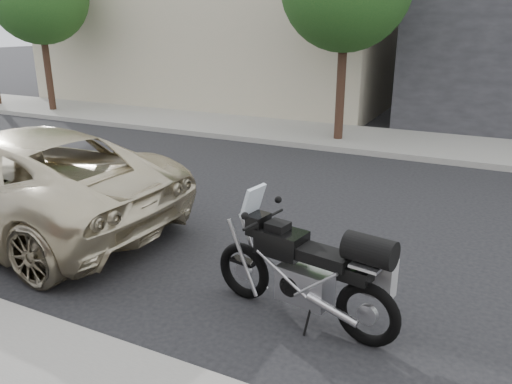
% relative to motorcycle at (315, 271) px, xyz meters
% --- Properties ---
extents(ground, '(120.00, 120.00, 0.00)m').
position_rel_motorcycle_xyz_m(ground, '(0.43, -2.60, -0.64)').
color(ground, black).
rests_on(ground, ground).
extents(far_sidewalk, '(44.00, 3.00, 0.15)m').
position_rel_motorcycle_xyz_m(far_sidewalk, '(0.43, -9.10, -0.56)').
color(far_sidewalk, gray).
rests_on(far_sidewalk, ground).
extents(far_building_cream, '(14.00, 11.00, 8.00)m').
position_rel_motorcycle_xyz_m(far_building_cream, '(9.43, -16.10, 3.36)').
color(far_building_cream, '#B7AA93').
rests_on(far_building_cream, ground).
extents(motorcycle, '(2.33, 0.81, 1.48)m').
position_rel_motorcycle_xyz_m(motorcycle, '(0.00, 0.00, 0.00)').
color(motorcycle, black).
rests_on(motorcycle, ground).
extents(minivan, '(5.98, 2.96, 1.63)m').
position_rel_motorcycle_xyz_m(minivan, '(5.39, -0.49, 0.18)').
color(minivan, beige).
rests_on(minivan, ground).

